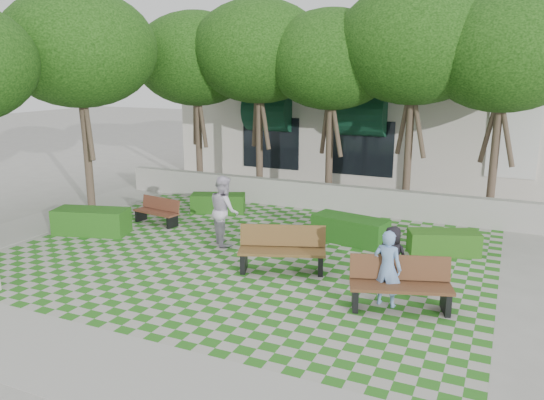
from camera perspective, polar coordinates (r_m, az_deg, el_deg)
The scene contains 17 objects.
ground at distance 12.94m, azimuth -4.81°, elevation -7.26°, with size 90.00×90.00×0.00m, color gray.
lawn at distance 13.76m, azimuth -2.77°, elevation -5.89°, with size 12.00×12.00×0.00m, color #2B721E.
sidewalk_south at distance 9.52m, azimuth -19.28°, elevation -16.16°, with size 16.00×2.00×0.01m, color #9E9B93.
sidewalk_west at distance 18.08m, azimuth -23.55°, elevation -2.24°, with size 2.00×12.00×0.01m, color #9E9B93.
retaining_wall at distance 18.23m, azimuth 4.68°, elevation 0.46°, with size 15.00×0.36×0.90m, color #9E9B93.
bench_east at distance 10.92m, azimuth 13.63°, elevation -8.86°, with size 2.09×1.25×1.04m.
bench_mid at distance 12.54m, azimuth 1.11°, elevation -5.40°, with size 2.14×1.33×1.07m.
bench_west at distance 16.75m, azimuth -12.22°, elevation -1.23°, with size 1.59×0.75×0.80m.
hedge_east at distance 14.41m, azimuth 17.97°, elevation -4.40°, with size 1.76×0.70×0.62m, color #235316.
hedge_midright at distance 14.79m, azimuth 8.41°, elevation -3.18°, with size 2.05×0.82×0.72m, color #184913.
hedge_midleft at distance 17.83m, azimuth -5.82°, elevation -0.33°, with size 1.77×0.71×0.62m, color #1C4A13.
hedge_west at distance 16.25m, azimuth -18.83°, elevation -2.20°, with size 2.12×0.85×0.74m, color #1E5115.
person_blue at distance 10.90m, azimuth 12.30°, elevation -7.19°, with size 0.58×0.38×1.58m, color #759DD5.
person_dark at distance 11.86m, azimuth 12.76°, elevation -6.01°, with size 0.67×0.44×1.38m, color black.
person_white at distance 14.41m, azimuth -5.16°, elevation -1.10°, with size 0.92×0.72×1.90m, color silver.
tree_row at distance 18.23m, azimuth -1.01°, elevation 15.48°, with size 17.70×13.40×7.41m.
building at distance 25.19m, azimuth 12.98°, elevation 8.61°, with size 18.00×8.92×5.15m.
Camera 1 is at (5.95, -10.51, 4.63)m, focal length 35.00 mm.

